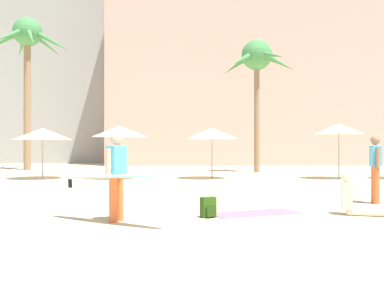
% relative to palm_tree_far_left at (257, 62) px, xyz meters
% --- Properties ---
extents(ground, '(120.00, 120.00, 0.00)m').
position_rel_palm_tree_far_left_xyz_m(ground, '(-3.25, -18.08, -6.06)').
color(ground, beige).
extents(hotel_pink, '(20.27, 11.52, 13.94)m').
position_rel_palm_tree_far_left_xyz_m(hotel_pink, '(0.60, 13.44, 0.91)').
color(hotel_pink, '#DB9989').
rests_on(hotel_pink, ground).
extents(palm_tree_far_left, '(4.15, 4.41, 7.27)m').
position_rel_palm_tree_far_left_xyz_m(palm_tree_far_left, '(0.00, 0.00, 0.00)').
color(palm_tree_far_left, '#896B4C').
rests_on(palm_tree_far_left, ground).
extents(palm_tree_left, '(5.56, 5.35, 9.12)m').
position_rel_palm_tree_far_left_xyz_m(palm_tree_left, '(-13.32, 2.68, 1.38)').
color(palm_tree_left, '#896B4C').
rests_on(palm_tree_left, ground).
extents(cafe_umbrella_0, '(2.14, 2.14, 2.45)m').
position_rel_palm_tree_far_left_xyz_m(cafe_umbrella_0, '(2.78, -4.90, -3.85)').
color(cafe_umbrella_0, gray).
rests_on(cafe_umbrella_0, ground).
extents(cafe_umbrella_1, '(2.29, 2.29, 2.26)m').
position_rel_palm_tree_far_left_xyz_m(cafe_umbrella_1, '(-2.82, -4.63, -4.05)').
color(cafe_umbrella_1, gray).
rests_on(cafe_umbrella_1, ground).
extents(cafe_umbrella_2, '(2.55, 2.55, 2.25)m').
position_rel_palm_tree_far_left_xyz_m(cafe_umbrella_2, '(-10.30, -4.46, -4.08)').
color(cafe_umbrella_2, gray).
rests_on(cafe_umbrella_2, ground).
extents(cafe_umbrella_3, '(2.44, 2.44, 2.34)m').
position_rel_palm_tree_far_left_xyz_m(cafe_umbrella_3, '(-6.91, -4.53, -3.96)').
color(cafe_umbrella_3, gray).
rests_on(cafe_umbrella_3, ground).
extents(beach_towel, '(2.14, 1.49, 0.01)m').
position_rel_palm_tree_far_left_xyz_m(beach_towel, '(-2.67, -14.90, -6.05)').
color(beach_towel, '#EF6684').
rests_on(beach_towel, ground).
extents(backpack, '(0.35, 0.33, 0.42)m').
position_rel_palm_tree_far_left_xyz_m(backpack, '(-3.72, -15.43, -5.86)').
color(backpack, '#274712').
rests_on(backpack, ground).
extents(person_mid_center, '(2.64, 1.94, 1.74)m').
position_rel_palm_tree_far_left_xyz_m(person_mid_center, '(-5.54, -16.00, -5.13)').
color(person_mid_center, orange).
rests_on(person_mid_center, ground).
extents(person_far_left, '(0.29, 0.61, 1.74)m').
position_rel_palm_tree_far_left_xyz_m(person_far_left, '(0.70, -13.31, -5.11)').
color(person_far_left, orange).
rests_on(person_far_left, ground).
extents(person_far_right, '(0.98, 0.63, 0.94)m').
position_rel_palm_tree_far_left_xyz_m(person_far_right, '(-0.58, -15.19, -5.73)').
color(person_far_right, beige).
rests_on(person_far_right, ground).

